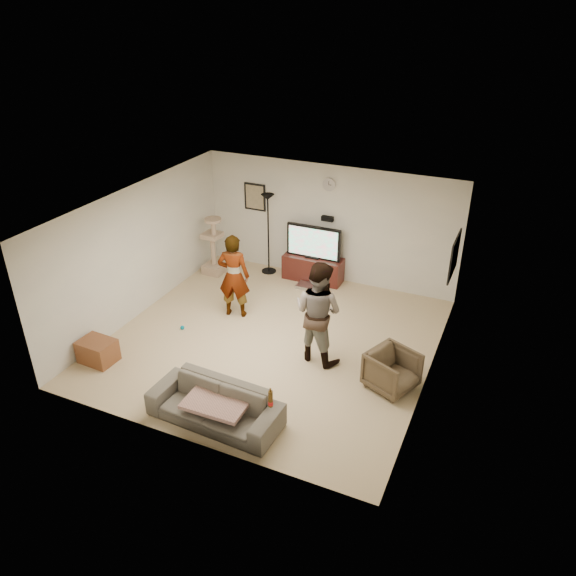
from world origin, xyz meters
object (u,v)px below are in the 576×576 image
at_px(person_right, 318,312).
at_px(side_table, 98,351).
at_px(person_left, 234,276).
at_px(beer_bottle, 271,399).
at_px(armchair, 392,371).
at_px(floor_lamp, 268,234).
at_px(tv, 314,242).
at_px(sofa, 215,405).
at_px(cat_tree, 213,245).
at_px(tv_stand, 313,269).

height_order(person_right, side_table, person_right).
relative_size(person_left, beer_bottle, 6.61).
bearing_deg(armchair, beer_bottle, 168.71).
xyz_separation_m(floor_lamp, beer_bottle, (2.32, -4.71, -0.20)).
height_order(floor_lamp, beer_bottle, floor_lamp).
distance_m(tv, sofa, 4.79).
relative_size(floor_lamp, person_right, 1.00).
xyz_separation_m(tv, side_table, (-2.18, -4.27, -0.69)).
xyz_separation_m(sofa, side_table, (-2.56, 0.47, -0.09)).
bearing_deg(sofa, beer_bottle, 2.61).
xyz_separation_m(tv, armchair, (2.50, -2.95, -0.57)).
bearing_deg(cat_tree, beer_bottle, -50.72).
bearing_deg(person_left, tv, -126.18).
bearing_deg(side_table, beer_bottle, -7.74).
relative_size(cat_tree, side_table, 2.23).
distance_m(tv_stand, beer_bottle, 4.93).
bearing_deg(person_left, beer_bottle, 113.56).
xyz_separation_m(sofa, armchair, (2.12, 1.79, 0.04)).
xyz_separation_m(tv, beer_bottle, (1.28, -4.74, -0.19)).
xyz_separation_m(person_right, side_table, (-3.32, -1.60, -0.70)).
xyz_separation_m(tv, person_left, (-0.82, -1.97, -0.06)).
xyz_separation_m(floor_lamp, cat_tree, (-1.08, -0.55, -0.23)).
xyz_separation_m(tv_stand, armchair, (2.50, -2.95, 0.05)).
distance_m(beer_bottle, armchair, 2.20).
distance_m(cat_tree, beer_bottle, 5.38).
bearing_deg(side_table, cat_tree, 89.23).
height_order(floor_lamp, side_table, floor_lamp).
distance_m(floor_lamp, person_right, 3.43).
bearing_deg(sofa, person_left, 116.12).
relative_size(person_right, sofa, 0.92).
relative_size(cat_tree, person_right, 0.74).
xyz_separation_m(tv_stand, tv, (0.00, 0.00, 0.62)).
distance_m(tv, person_right, 2.90).
bearing_deg(person_left, side_table, 45.80).
height_order(cat_tree, person_right, person_right).
bearing_deg(cat_tree, person_left, -46.87).
bearing_deg(cat_tree, floor_lamp, 26.76).
xyz_separation_m(beer_bottle, armchair, (1.23, 1.79, -0.37)).
distance_m(floor_lamp, cat_tree, 1.24).
relative_size(tv, floor_lamp, 0.66).
relative_size(tv, armchair, 1.68).
relative_size(sofa, armchair, 2.76).
bearing_deg(cat_tree, sofa, -58.89).
xyz_separation_m(cat_tree, side_table, (-0.05, -3.70, -0.46)).
xyz_separation_m(tv_stand, cat_tree, (-2.13, -0.57, 0.39)).
relative_size(person_right, beer_bottle, 7.15).
relative_size(armchair, side_table, 1.19).
bearing_deg(tv_stand, beer_bottle, -74.90).
bearing_deg(floor_lamp, armchair, -39.46).
xyz_separation_m(floor_lamp, person_right, (2.19, -2.64, -0.00)).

